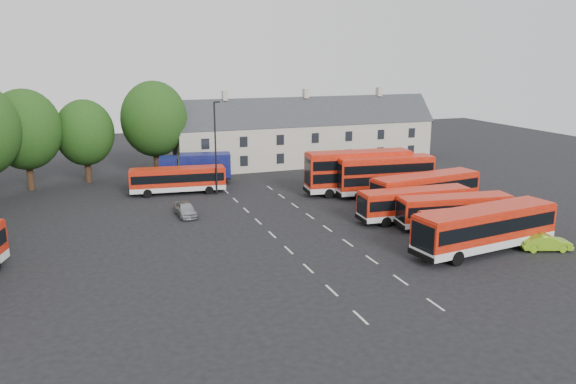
# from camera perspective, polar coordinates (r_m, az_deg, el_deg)

# --- Properties ---
(ground) EXTENTS (140.00, 140.00, 0.00)m
(ground) POSITION_cam_1_polar(r_m,az_deg,el_deg) (44.87, -0.80, -5.11)
(ground) COLOR black
(ground) RESTS_ON ground
(lane_markings) EXTENTS (5.15, 33.80, 0.01)m
(lane_markings) POSITION_cam_1_polar(r_m,az_deg,el_deg) (47.46, 1.26, -4.03)
(lane_markings) COLOR beige
(lane_markings) RESTS_ON ground
(treeline) EXTENTS (29.92, 32.59, 12.01)m
(treeline) POSITION_cam_1_polar(r_m,az_deg,el_deg) (60.39, -26.36, 4.90)
(treeline) COLOR black
(treeline) RESTS_ON ground
(terrace_houses) EXTENTS (35.70, 7.13, 10.06)m
(terrace_houses) POSITION_cam_1_polar(r_m,az_deg,el_deg) (76.19, 1.77, 5.76)
(terrace_houses) COLOR beige
(terrace_houses) RESTS_ON ground
(bus_row_a) EXTENTS (12.35, 4.29, 3.42)m
(bus_row_a) POSITION_cam_1_polar(r_m,az_deg,el_deg) (44.65, 19.42, -3.25)
(bus_row_a) COLOR silver
(bus_row_a) RESTS_ON ground
(bus_row_b) EXTENTS (9.85, 2.78, 2.76)m
(bus_row_b) POSITION_cam_1_polar(r_m,az_deg,el_deg) (46.69, 18.80, -2.98)
(bus_row_b) COLOR silver
(bus_row_b) RESTS_ON ground
(bus_row_c) EXTENTS (10.14, 3.62, 2.80)m
(bus_row_c) POSITION_cam_1_polar(r_m,az_deg,el_deg) (50.20, 16.57, -1.62)
(bus_row_c) COLOR silver
(bus_row_c) RESTS_ON ground
(bus_row_d) EXTENTS (10.36, 2.88, 2.90)m
(bus_row_d) POSITION_cam_1_polar(r_m,az_deg,el_deg) (51.31, 12.73, -0.98)
(bus_row_d) COLOR silver
(bus_row_d) RESTS_ON ground
(bus_row_e) EXTENTS (11.79, 4.16, 3.26)m
(bus_row_e) POSITION_cam_1_polar(r_m,az_deg,el_deg) (56.04, 13.80, 0.43)
(bus_row_e) COLOR silver
(bus_row_e) RESTS_ON ground
(bus_dd_south) EXTENTS (10.45, 3.41, 4.21)m
(bus_dd_south) POSITION_cam_1_polar(r_m,az_deg,el_deg) (59.55, 9.82, 1.84)
(bus_dd_south) COLOR silver
(bus_dd_south) RESTS_ON ground
(bus_dd_north) EXTENTS (11.46, 3.69, 4.62)m
(bus_dd_north) POSITION_cam_1_polar(r_m,az_deg,el_deg) (60.06, 7.15, 2.27)
(bus_dd_north) COLOR silver
(bus_dd_north) RESTS_ON ground
(bus_north) EXTENTS (10.19, 3.41, 2.83)m
(bus_north) POSITION_cam_1_polar(r_m,az_deg,el_deg) (60.94, -11.13, 1.39)
(bus_north) COLOR silver
(bus_north) RESTS_ON ground
(box_truck) EXTENTS (8.31, 3.95, 3.49)m
(box_truck) POSITION_cam_1_polar(r_m,az_deg,el_deg) (65.22, -9.28, 2.52)
(box_truck) COLOR black
(box_truck) RESTS_ON ground
(silver_car) EXTENTS (1.78, 4.00, 1.34)m
(silver_car) POSITION_cam_1_polar(r_m,az_deg,el_deg) (52.59, -10.38, -1.72)
(silver_car) COLOR #B0B2B8
(silver_car) RESTS_ON ground
(lime_car) EXTENTS (4.06, 2.46, 1.26)m
(lime_car) POSITION_cam_1_polar(r_m,az_deg,el_deg) (47.12, 24.68, -4.68)
(lime_car) COLOR #88C91F
(lime_car) RESTS_ON ground
(lamppost) EXTENTS (0.68, 0.31, 9.86)m
(lamppost) POSITION_cam_1_polar(r_m,az_deg,el_deg) (59.31, -7.36, 4.70)
(lamppost) COLOR black
(lamppost) RESTS_ON ground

